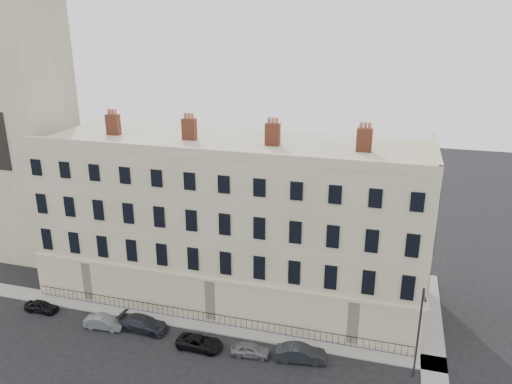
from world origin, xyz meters
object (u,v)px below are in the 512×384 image
car_a (42,306)px  car_f (301,353)px  car_e (251,350)px  streetlamp (419,330)px  car_c (143,324)px  car_d (200,343)px  car_b (104,322)px

car_a → car_f: car_f is taller
car_f → car_e: bearing=88.6°
car_a → streetlamp: (33.03, 0.12, 3.66)m
car_a → car_c: bearing=-91.8°
car_e → streetlamp: streetlamp is taller
car_e → streetlamp: 13.13m
car_a → car_e: size_ratio=0.99×
car_c → car_d: bearing=-97.3°
car_b → car_c: bearing=-83.0°
car_d → streetlamp: size_ratio=0.51×
car_e → car_f: bearing=-87.8°
car_c → car_e: (9.95, -0.78, -0.10)m
car_a → car_d: size_ratio=0.82×
car_f → streetlamp: size_ratio=0.53×
streetlamp → car_f: bearing=-174.2°
car_d → car_f: (8.27, 0.76, 0.12)m
car_b → car_e: size_ratio=1.10×
car_b → car_e: 13.40m
car_a → car_d: (16.17, -1.06, -0.00)m
car_a → car_d: bearing=-95.4°
car_e → car_d: bearing=88.2°
car_e → streetlamp: bearing=-90.9°
car_b → car_f: bearing=-92.8°
car_b → car_e: bearing=-94.6°
car_d → streetlamp: bearing=-85.2°
car_b → car_c: 3.51m
car_b → car_d: 9.12m
car_a → car_c: 10.50m
car_e → car_f: (3.99, 0.51, 0.12)m
car_a → car_f: 24.44m
car_b → car_e: car_b is taller
car_d → streetlamp: (16.86, 1.18, 3.66)m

